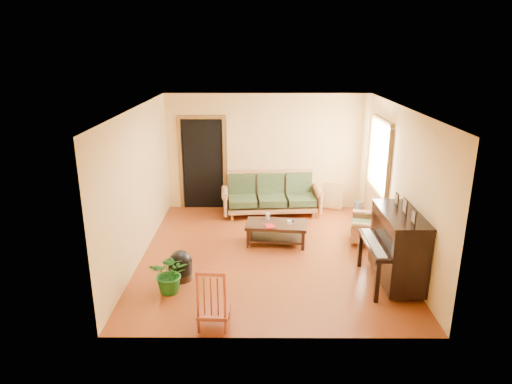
{
  "coord_description": "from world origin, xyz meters",
  "views": [
    {
      "loc": [
        -0.19,
        -7.49,
        3.56
      ],
      "look_at": [
        -0.24,
        0.2,
        1.1
      ],
      "focal_mm": 32.0,
      "sensor_mm": 36.0,
      "label": 1
    }
  ],
  "objects_px": {
    "armchair": "(367,223)",
    "red_chair": "(213,296)",
    "footstool": "(181,269)",
    "potted_plant": "(170,273)",
    "sofa": "(272,195)",
    "piano": "(398,249)",
    "coffee_table": "(276,233)",
    "ceramic_crock": "(358,206)"
  },
  "relations": [
    {
      "from": "armchair",
      "to": "red_chair",
      "type": "relative_size",
      "value": 0.85
    },
    {
      "from": "red_chair",
      "to": "potted_plant",
      "type": "xyz_separation_m",
      "value": [
        -0.73,
        0.86,
        -0.12
      ]
    },
    {
      "from": "coffee_table",
      "to": "armchair",
      "type": "xyz_separation_m",
      "value": [
        1.72,
        0.11,
        0.17
      ]
    },
    {
      "from": "sofa",
      "to": "footstool",
      "type": "distance_m",
      "value": 3.37
    },
    {
      "from": "coffee_table",
      "to": "armchair",
      "type": "distance_m",
      "value": 1.73
    },
    {
      "from": "piano",
      "to": "potted_plant",
      "type": "xyz_separation_m",
      "value": [
        -3.47,
        -0.3,
        -0.27
      ]
    },
    {
      "from": "red_chair",
      "to": "armchair",
      "type": "bearing_deg",
      "value": 49.93
    },
    {
      "from": "sofa",
      "to": "armchair",
      "type": "distance_m",
      "value": 2.3
    },
    {
      "from": "coffee_table",
      "to": "red_chair",
      "type": "xyz_separation_m",
      "value": [
        -0.93,
        -2.67,
        0.23
      ]
    },
    {
      "from": "red_chair",
      "to": "potted_plant",
      "type": "distance_m",
      "value": 1.14
    },
    {
      "from": "coffee_table",
      "to": "piano",
      "type": "relative_size",
      "value": 0.85
    },
    {
      "from": "sofa",
      "to": "red_chair",
      "type": "height_order",
      "value": "sofa"
    },
    {
      "from": "red_chair",
      "to": "ceramic_crock",
      "type": "bearing_deg",
      "value": 61.05
    },
    {
      "from": "armchair",
      "to": "sofa",
      "type": "bearing_deg",
      "value": 153.11
    },
    {
      "from": "piano",
      "to": "ceramic_crock",
      "type": "bearing_deg",
      "value": 88.0
    },
    {
      "from": "coffee_table",
      "to": "footstool",
      "type": "height_order",
      "value": "coffee_table"
    },
    {
      "from": "coffee_table",
      "to": "piano",
      "type": "height_order",
      "value": "piano"
    },
    {
      "from": "armchair",
      "to": "piano",
      "type": "xyz_separation_m",
      "value": [
        0.09,
        -1.62,
        0.22
      ]
    },
    {
      "from": "armchair",
      "to": "coffee_table",
      "type": "bearing_deg",
      "value": -163.43
    },
    {
      "from": "footstool",
      "to": "red_chair",
      "type": "bearing_deg",
      "value": -62.83
    },
    {
      "from": "footstool",
      "to": "ceramic_crock",
      "type": "height_order",
      "value": "footstool"
    },
    {
      "from": "sofa",
      "to": "armchair",
      "type": "relative_size",
      "value": 2.86
    },
    {
      "from": "sofa",
      "to": "piano",
      "type": "xyz_separation_m",
      "value": [
        1.86,
        -3.09,
        0.13
      ]
    },
    {
      "from": "red_chair",
      "to": "coffee_table",
      "type": "bearing_deg",
      "value": 74.35
    },
    {
      "from": "piano",
      "to": "red_chair",
      "type": "xyz_separation_m",
      "value": [
        -2.74,
        -1.17,
        -0.15
      ]
    },
    {
      "from": "coffee_table",
      "to": "footstool",
      "type": "distance_m",
      "value": 2.11
    },
    {
      "from": "coffee_table",
      "to": "footstool",
      "type": "relative_size",
      "value": 2.92
    },
    {
      "from": "ceramic_crock",
      "to": "piano",
      "type": "bearing_deg",
      "value": -91.91
    },
    {
      "from": "piano",
      "to": "footstool",
      "type": "bearing_deg",
      "value": 178.18
    },
    {
      "from": "armchair",
      "to": "red_chair",
      "type": "xyz_separation_m",
      "value": [
        -2.65,
        -2.78,
        0.07
      ]
    },
    {
      "from": "footstool",
      "to": "potted_plant",
      "type": "relative_size",
      "value": 0.61
    },
    {
      "from": "footstool",
      "to": "red_chair",
      "type": "relative_size",
      "value": 0.44
    },
    {
      "from": "footstool",
      "to": "coffee_table",
      "type": "bearing_deg",
      "value": 41.59
    },
    {
      "from": "sofa",
      "to": "piano",
      "type": "height_order",
      "value": "piano"
    },
    {
      "from": "footstool",
      "to": "red_chair",
      "type": "distance_m",
      "value": 1.45
    },
    {
      "from": "coffee_table",
      "to": "ceramic_crock",
      "type": "xyz_separation_m",
      "value": [
        1.92,
        1.81,
        -0.09
      ]
    },
    {
      "from": "piano",
      "to": "ceramic_crock",
      "type": "distance_m",
      "value": 3.35
    },
    {
      "from": "footstool",
      "to": "red_chair",
      "type": "height_order",
      "value": "red_chair"
    },
    {
      "from": "armchair",
      "to": "ceramic_crock",
      "type": "xyz_separation_m",
      "value": [
        0.2,
        1.7,
        -0.26
      ]
    },
    {
      "from": "piano",
      "to": "ceramic_crock",
      "type": "xyz_separation_m",
      "value": [
        0.11,
        3.31,
        -0.47
      ]
    },
    {
      "from": "potted_plant",
      "to": "ceramic_crock",
      "type": "bearing_deg",
      "value": 45.27
    },
    {
      "from": "armchair",
      "to": "potted_plant",
      "type": "distance_m",
      "value": 3.89
    }
  ]
}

